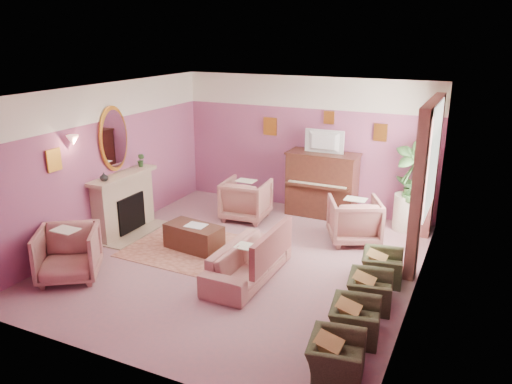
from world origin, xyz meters
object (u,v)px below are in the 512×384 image
at_px(floral_armchair_right, 354,218).
at_px(olive_chair_c, 370,286).
at_px(floral_armchair_front, 68,251).
at_px(olive_chair_b, 355,315).
at_px(olive_chair_d, 383,262).
at_px(coffee_table, 194,237).
at_px(side_table, 407,212).
at_px(floral_armchair_left, 246,197).
at_px(sofa, 248,256).
at_px(television, 323,140).
at_px(olive_chair_a, 336,351).
at_px(piano, 322,185).

bearing_deg(floral_armchair_right, olive_chair_c, -69.70).
bearing_deg(floral_armchair_front, olive_chair_b, 4.61).
xyz_separation_m(floral_armchair_front, olive_chair_d, (4.38, 1.99, -0.16)).
distance_m(coffee_table, side_table, 4.10).
bearing_deg(olive_chair_d, floral_armchair_left, 153.91).
height_order(floral_armchair_left, olive_chair_b, floral_armchair_left).
height_order(sofa, side_table, sofa).
bearing_deg(floral_armchair_left, olive_chair_c, -37.12).
height_order(floral_armchair_right, side_table, floral_armchair_right).
xyz_separation_m(television, sofa, (-0.15, -3.12, -1.23)).
bearing_deg(olive_chair_b, olive_chair_a, -90.00).
distance_m(floral_armchair_front, side_table, 6.13).
relative_size(sofa, side_table, 2.62).
bearing_deg(floral_armchair_left, olive_chair_d, -26.09).
distance_m(floral_armchair_right, olive_chair_a, 3.84).
xyz_separation_m(television, floral_armchair_right, (0.97, -1.01, -1.15)).
bearing_deg(side_table, floral_armchair_front, -135.54).
bearing_deg(piano, floral_armchair_right, -47.81).
xyz_separation_m(floral_armchair_left, olive_chair_d, (3.07, -1.50, -0.16)).
distance_m(floral_armchair_left, olive_chair_a, 5.01).
distance_m(television, floral_armchair_left, 1.93).
distance_m(television, side_table, 2.14).
bearing_deg(piano, floral_armchair_left, -146.89).
relative_size(piano, coffee_table, 1.40).
bearing_deg(sofa, television, 87.25).
distance_m(floral_armchair_right, olive_chair_c, 2.26).
relative_size(coffee_table, side_table, 1.43).
distance_m(olive_chair_a, olive_chair_b, 0.82).
height_order(coffee_table, olive_chair_b, olive_chair_b).
xyz_separation_m(coffee_table, sofa, (1.32, -0.56, 0.15)).
height_order(olive_chair_a, olive_chair_b, same).
relative_size(olive_chair_a, olive_chair_d, 1.00).
relative_size(piano, olive_chair_a, 2.03).
xyz_separation_m(television, side_table, (1.74, -0.01, -1.25)).
bearing_deg(coffee_table, floral_armchair_right, 32.35).
relative_size(floral_armchair_right, olive_chair_b, 1.32).
bearing_deg(olive_chair_d, olive_chair_b, -90.00).
bearing_deg(side_table, sofa, -121.31).
distance_m(floral_armchair_right, side_table, 1.27).
bearing_deg(sofa, floral_armchair_right, 62.05).
height_order(television, olive_chair_a, television).
bearing_deg(floral_armchair_right, coffee_table, -147.65).
bearing_deg(television, floral_armchair_left, -148.44).
xyz_separation_m(piano, floral_armchair_left, (-1.32, -0.86, -0.20)).
xyz_separation_m(piano, olive_chair_b, (1.75, -4.00, -0.35)).
height_order(olive_chair_b, olive_chair_d, same).
bearing_deg(side_table, piano, 177.97).
height_order(piano, floral_armchair_front, piano).
bearing_deg(olive_chair_d, floral_armchair_front, -155.55).
bearing_deg(sofa, floral_armchair_front, -154.44).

